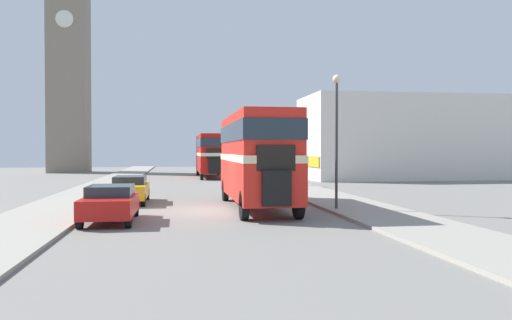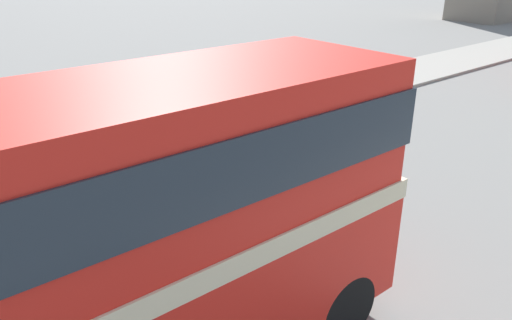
# 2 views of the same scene
# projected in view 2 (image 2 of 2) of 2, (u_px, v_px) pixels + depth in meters

# --- Properties ---
(double_decker_bus) EXTENTS (2.44, 9.64, 4.28)m
(double_decker_bus) POSITION_uv_depth(u_px,v_px,m) (55.00, 254.00, 5.45)
(double_decker_bus) COLOR red
(double_decker_bus) RESTS_ON ground_plane
(car_parked_mid) EXTENTS (1.73, 4.28, 1.36)m
(car_parked_mid) POSITION_uv_depth(u_px,v_px,m) (118.00, 163.00, 12.33)
(car_parked_mid) COLOR gold
(car_parked_mid) RESTS_ON ground_plane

